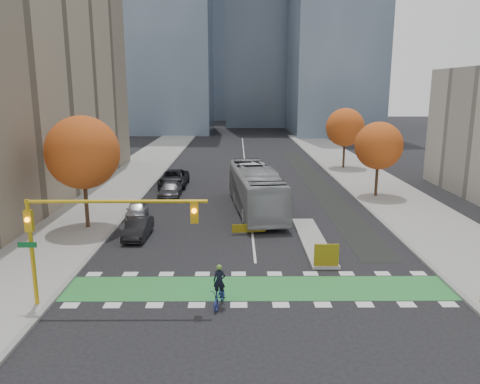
{
  "coord_description": "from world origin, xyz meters",
  "views": [
    {
      "loc": [
        -1.07,
        -20.89,
        10.07
      ],
      "look_at": [
        -0.87,
        10.84,
        3.0
      ],
      "focal_mm": 35.0,
      "sensor_mm": 36.0,
      "label": 1
    }
  ],
  "objects_px": {
    "bus": "(256,189)",
    "parked_car_a": "(137,210)",
    "tree_east_near": "(379,146)",
    "traffic_signal_west": "(86,224)",
    "parked_car_c": "(170,190)",
    "tree_east_far": "(345,127)",
    "tree_west": "(83,153)",
    "cyclist": "(220,292)",
    "parked_car_b": "(138,228)",
    "parked_car_d": "(174,178)",
    "hazard_board": "(326,255)"
  },
  "relations": [
    {
      "from": "bus",
      "to": "parked_car_d",
      "type": "bearing_deg",
      "value": 122.28
    },
    {
      "from": "parked_car_d",
      "to": "hazard_board",
      "type": "bearing_deg",
      "value": -62.77
    },
    {
      "from": "cyclist",
      "to": "parked_car_d",
      "type": "height_order",
      "value": "cyclist"
    },
    {
      "from": "parked_car_b",
      "to": "parked_car_c",
      "type": "height_order",
      "value": "parked_car_c"
    },
    {
      "from": "tree_east_far",
      "to": "bus",
      "type": "bearing_deg",
      "value": -119.78
    },
    {
      "from": "tree_west",
      "to": "tree_east_far",
      "type": "bearing_deg",
      "value": 46.7
    },
    {
      "from": "tree_east_far",
      "to": "parked_car_d",
      "type": "height_order",
      "value": "tree_east_far"
    },
    {
      "from": "tree_west",
      "to": "tree_east_far",
      "type": "distance_m",
      "value": 35.73
    },
    {
      "from": "parked_car_c",
      "to": "parked_car_d",
      "type": "height_order",
      "value": "parked_car_d"
    },
    {
      "from": "traffic_signal_west",
      "to": "parked_car_a",
      "type": "height_order",
      "value": "traffic_signal_west"
    },
    {
      "from": "traffic_signal_west",
      "to": "tree_east_near",
      "type": "bearing_deg",
      "value": 48.48
    },
    {
      "from": "parked_car_d",
      "to": "cyclist",
      "type": "bearing_deg",
      "value": -77.95
    },
    {
      "from": "traffic_signal_west",
      "to": "parked_car_a",
      "type": "xyz_separation_m",
      "value": [
        -1.07,
        15.44,
        -3.36
      ]
    },
    {
      "from": "parked_car_c",
      "to": "tree_west",
      "type": "bearing_deg",
      "value": -115.26
    },
    {
      "from": "cyclist",
      "to": "parked_car_a",
      "type": "bearing_deg",
      "value": 126.95
    },
    {
      "from": "cyclist",
      "to": "bus",
      "type": "relative_size",
      "value": 0.16
    },
    {
      "from": "tree_east_far",
      "to": "parked_car_c",
      "type": "relative_size",
      "value": 1.6
    },
    {
      "from": "tree_west",
      "to": "tree_east_near",
      "type": "xyz_separation_m",
      "value": [
        24.0,
        10.0,
        -0.75
      ]
    },
    {
      "from": "parked_car_b",
      "to": "parked_car_d",
      "type": "distance_m",
      "value": 17.22
    },
    {
      "from": "cyclist",
      "to": "tree_east_far",
      "type": "bearing_deg",
      "value": 81.75
    },
    {
      "from": "parked_car_c",
      "to": "tree_east_far",
      "type": "bearing_deg",
      "value": 37.77
    },
    {
      "from": "hazard_board",
      "to": "traffic_signal_west",
      "type": "height_order",
      "value": "traffic_signal_west"
    },
    {
      "from": "hazard_board",
      "to": "tree_east_near",
      "type": "distance_m",
      "value": 19.93
    },
    {
      "from": "bus",
      "to": "traffic_signal_west",
      "type": "bearing_deg",
      "value": -122.12
    },
    {
      "from": "bus",
      "to": "parked_car_a",
      "type": "distance_m",
      "value": 9.76
    },
    {
      "from": "hazard_board",
      "to": "parked_car_d",
      "type": "relative_size",
      "value": 0.23
    },
    {
      "from": "parked_car_a",
      "to": "parked_car_c",
      "type": "relative_size",
      "value": 0.83
    },
    {
      "from": "cyclist",
      "to": "tree_west",
      "type": "bearing_deg",
      "value": 141.18
    },
    {
      "from": "tree_east_near",
      "to": "traffic_signal_west",
      "type": "bearing_deg",
      "value": -131.52
    },
    {
      "from": "cyclist",
      "to": "bus",
      "type": "distance_m",
      "value": 17.67
    },
    {
      "from": "tree_east_near",
      "to": "tree_east_far",
      "type": "height_order",
      "value": "tree_east_far"
    },
    {
      "from": "tree_east_near",
      "to": "bus",
      "type": "bearing_deg",
      "value": -156.44
    },
    {
      "from": "tree_east_near",
      "to": "parked_car_c",
      "type": "distance_m",
      "value": 19.83
    },
    {
      "from": "tree_east_near",
      "to": "parked_car_d",
      "type": "height_order",
      "value": "tree_east_near"
    },
    {
      "from": "cyclist",
      "to": "parked_car_a",
      "type": "distance_m",
      "value": 16.98
    },
    {
      "from": "parked_car_b",
      "to": "parked_car_a",
      "type": "bearing_deg",
      "value": 103.92
    },
    {
      "from": "tree_east_near",
      "to": "tree_east_far",
      "type": "relative_size",
      "value": 0.92
    },
    {
      "from": "traffic_signal_west",
      "to": "parked_car_a",
      "type": "distance_m",
      "value": 15.84
    },
    {
      "from": "parked_car_a",
      "to": "parked_car_b",
      "type": "relative_size",
      "value": 0.97
    },
    {
      "from": "hazard_board",
      "to": "tree_east_far",
      "type": "relative_size",
      "value": 0.18
    },
    {
      "from": "tree_east_near",
      "to": "bus",
      "type": "relative_size",
      "value": 0.53
    },
    {
      "from": "cyclist",
      "to": "parked_car_c",
      "type": "bearing_deg",
      "value": 115.87
    },
    {
      "from": "bus",
      "to": "parked_car_b",
      "type": "distance_m",
      "value": 10.99
    },
    {
      "from": "tree_east_near",
      "to": "cyclist",
      "type": "distance_m",
      "value": 26.78
    },
    {
      "from": "traffic_signal_west",
      "to": "parked_car_d",
      "type": "distance_m",
      "value": 27.84
    },
    {
      "from": "cyclist",
      "to": "parked_car_c",
      "type": "height_order",
      "value": "cyclist"
    },
    {
      "from": "bus",
      "to": "tree_west",
      "type": "bearing_deg",
      "value": -164.73
    },
    {
      "from": "traffic_signal_west",
      "to": "bus",
      "type": "height_order",
      "value": "traffic_signal_west"
    },
    {
      "from": "traffic_signal_west",
      "to": "bus",
      "type": "bearing_deg",
      "value": 64.34
    },
    {
      "from": "tree_east_far",
      "to": "cyclist",
      "type": "distance_m",
      "value": 41.36
    }
  ]
}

